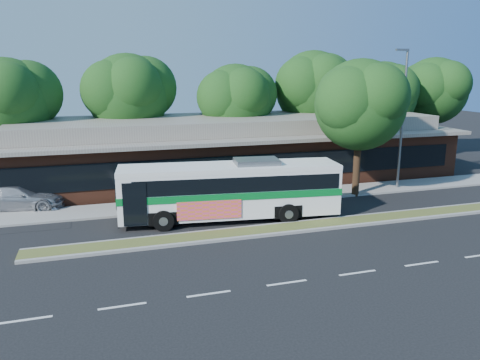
{
  "coord_description": "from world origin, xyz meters",
  "views": [
    {
      "loc": [
        -9.46,
        -19.9,
        7.77
      ],
      "look_at": [
        -2.21,
        3.48,
        2.0
      ],
      "focal_mm": 35.0,
      "sensor_mm": 36.0,
      "label": 1
    }
  ],
  "objects_px": {
    "sedan": "(18,197)",
    "sidewalk_tree": "(365,102)",
    "transit_bus": "(231,187)",
    "lamp_post": "(402,116)"
  },
  "relations": [
    {
      "from": "sedan",
      "to": "sidewalk_tree",
      "type": "height_order",
      "value": "sidewalk_tree"
    },
    {
      "from": "transit_bus",
      "to": "sidewalk_tree",
      "type": "relative_size",
      "value": 1.38
    },
    {
      "from": "lamp_post",
      "to": "sidewalk_tree",
      "type": "distance_m",
      "value": 3.35
    },
    {
      "from": "sedan",
      "to": "sidewalk_tree",
      "type": "distance_m",
      "value": 21.18
    },
    {
      "from": "lamp_post",
      "to": "sidewalk_tree",
      "type": "height_order",
      "value": "lamp_post"
    },
    {
      "from": "lamp_post",
      "to": "sedan",
      "type": "bearing_deg",
      "value": 174.34
    },
    {
      "from": "transit_bus",
      "to": "sedan",
      "type": "xyz_separation_m",
      "value": [
        -11.09,
        5.34,
        -1.06
      ]
    },
    {
      "from": "sedan",
      "to": "transit_bus",
      "type": "bearing_deg",
      "value": -105.67
    },
    {
      "from": "lamp_post",
      "to": "transit_bus",
      "type": "relative_size",
      "value": 0.77
    },
    {
      "from": "lamp_post",
      "to": "transit_bus",
      "type": "height_order",
      "value": "lamp_post"
    }
  ]
}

